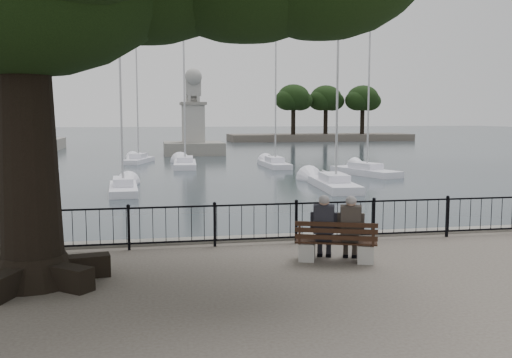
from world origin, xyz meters
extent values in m
cube|color=gray|center=(0.00, 3.00, -0.50)|extent=(200.00, 0.40, 1.20)
plane|color=#20292E|center=(0.00, 103.00, -1.00)|extent=(260.00, 260.00, 0.00)
cube|color=black|center=(0.00, 2.50, 0.98)|extent=(22.00, 0.04, 0.04)
cube|color=black|center=(0.00, 2.50, 0.15)|extent=(22.00, 0.04, 0.04)
cube|color=gray|center=(0.81, 0.83, 0.19)|extent=(0.46, 0.52, 0.39)
cube|color=gray|center=(1.98, 0.42, 0.19)|extent=(0.46, 0.52, 0.39)
cube|color=black|center=(1.39, 0.63, 0.43)|extent=(1.78, 1.03, 0.04)
cube|color=black|center=(1.31, 0.38, 0.72)|extent=(1.63, 0.61, 0.38)
cube|color=black|center=(1.15, 0.72, 0.54)|extent=(0.42, 0.38, 0.23)
cube|color=black|center=(1.11, 0.62, 0.91)|extent=(0.47, 0.36, 0.57)
sphere|color=tan|center=(1.13, 0.66, 1.31)|extent=(0.22, 0.22, 0.22)
ellipsoid|color=gray|center=(1.12, 0.64, 1.34)|extent=(0.23, 0.23, 0.19)
cube|color=black|center=(1.24, 0.98, 0.21)|extent=(0.43, 0.50, 0.43)
cube|color=#2A2521|center=(1.68, 0.53, 0.54)|extent=(0.42, 0.38, 0.23)
cube|color=#2A2521|center=(1.65, 0.44, 0.91)|extent=(0.47, 0.36, 0.57)
sphere|color=tan|center=(1.66, 0.47, 1.31)|extent=(0.22, 0.22, 0.22)
ellipsoid|color=gray|center=(1.65, 0.45, 1.34)|extent=(0.23, 0.23, 0.19)
cube|color=#2A2521|center=(1.77, 0.79, 0.21)|extent=(0.43, 0.50, 0.43)
cone|color=black|center=(-4.66, 0.20, 0.27)|extent=(1.82, 1.82, 0.53)
cone|color=black|center=(-4.66, 0.20, 3.21)|extent=(1.18, 1.18, 6.41)
cube|color=gray|center=(-18.00, 62.00, -0.40)|extent=(9.38, 9.38, 1.40)
cone|color=gray|center=(-18.00, 62.00, 11.26)|extent=(6.01, 6.01, 22.52)
cube|color=gray|center=(2.00, 50.00, -0.40)|extent=(6.18, 6.18, 1.40)
cube|color=gray|center=(2.00, 50.00, 2.16)|extent=(2.27, 2.68, 4.12)
cube|color=gray|center=(2.00, 50.00, 4.37)|extent=(2.68, 3.08, 0.30)
cube|color=gray|center=(2.00, 50.31, 5.24)|extent=(1.34, 2.27, 1.44)
cube|color=gray|center=(2.00, 49.28, 5.97)|extent=(1.55, 1.03, 1.65)
sphere|color=gray|center=(2.00, 48.87, 7.10)|extent=(1.75, 1.75, 1.75)
cube|color=white|center=(-3.96, 20.28, -0.90)|extent=(1.69, 5.16, 0.57)
cube|color=white|center=(-3.96, 20.28, -0.40)|extent=(1.15, 2.13, 0.42)
cylinder|color=#B8B8BA|center=(-3.96, 20.00, 4.48)|extent=(0.11, 0.11, 10.17)
cube|color=white|center=(7.68, 19.83, -0.90)|extent=(2.08, 6.21, 0.68)
cube|color=white|center=(7.68, 19.83, -0.40)|extent=(1.40, 2.57, 0.51)
cylinder|color=#B8B8BA|center=(7.68, 19.49, 5.01)|extent=(0.14, 0.14, 11.21)
cube|color=white|center=(12.21, 26.67, -0.90)|extent=(3.44, 6.17, 0.66)
cube|color=white|center=(12.21, 26.67, -0.40)|extent=(1.91, 2.68, 0.50)
cylinder|color=#B8B8BA|center=(12.21, 26.34, 4.39)|extent=(0.13, 0.13, 9.98)
cube|color=white|center=(-9.95, 29.55, -0.90)|extent=(1.94, 4.93, 0.53)
cube|color=white|center=(-9.95, 29.55, -0.40)|extent=(1.22, 2.06, 0.40)
cylinder|color=#B8B8BA|center=(-9.95, 29.29, 4.25)|extent=(0.11, 0.11, 9.71)
cube|color=white|center=(0.20, 34.90, -0.90)|extent=(2.07, 6.24, 0.68)
cube|color=white|center=(0.20, 34.90, -0.40)|extent=(1.40, 2.57, 0.51)
cylinder|color=#B8B8BA|center=(0.20, 34.56, 5.63)|extent=(0.14, 0.14, 12.46)
cube|color=white|center=(7.28, 33.72, -0.90)|extent=(1.70, 5.51, 0.61)
cube|color=white|center=(7.28, 33.72, -0.40)|extent=(1.19, 2.26, 0.46)
cylinder|color=#B8B8BA|center=(7.28, 33.42, 4.19)|extent=(0.12, 0.12, 9.58)
cube|color=white|center=(-3.54, 40.11, -0.90)|extent=(2.83, 5.28, 0.57)
cube|color=white|center=(-3.54, 40.11, -0.40)|extent=(1.59, 2.29, 0.42)
cylinder|color=#B8B8BA|center=(-3.54, 39.82, 5.32)|extent=(0.11, 0.11, 11.84)
cube|color=#4F473E|center=(25.00, 80.00, -0.50)|extent=(30.00, 8.00, 1.20)
cylinder|color=black|center=(20.00, 78.00, 2.00)|extent=(0.70, 0.70, 4.00)
ellipsoid|color=black|center=(20.00, 78.00, 6.00)|extent=(5.20, 5.20, 4.16)
cylinder|color=black|center=(26.00, 80.00, 2.00)|extent=(0.70, 0.70, 4.00)
ellipsoid|color=black|center=(26.00, 80.00, 6.00)|extent=(5.20, 5.20, 4.16)
cylinder|color=black|center=(32.00, 79.00, 2.00)|extent=(0.70, 0.70, 4.00)
ellipsoid|color=black|center=(32.00, 79.00, 6.00)|extent=(5.20, 5.20, 4.16)
camera|label=1|loc=(-2.46, -10.80, 3.11)|focal=40.00mm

